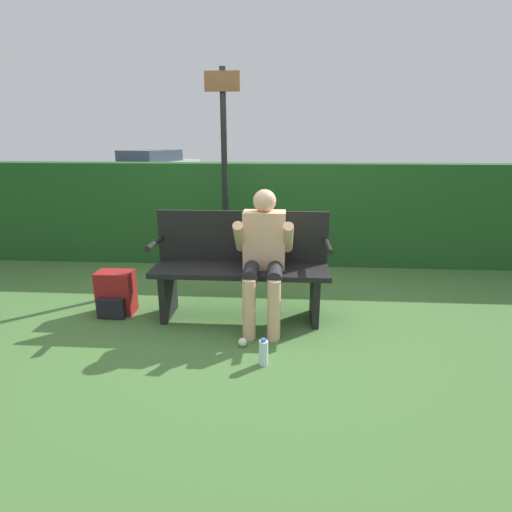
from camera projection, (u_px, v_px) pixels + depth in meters
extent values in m
plane|color=#426B33|center=(241.00, 317.00, 3.75)|extent=(40.00, 40.00, 0.00)
cube|color=#1E4C1E|center=(254.00, 214.00, 5.29)|extent=(12.00, 0.39, 1.32)
cube|color=black|center=(240.00, 270.00, 3.62)|extent=(1.60, 0.45, 0.05)
cube|color=black|center=(242.00, 236.00, 3.75)|extent=(1.60, 0.04, 0.49)
cube|color=black|center=(168.00, 294.00, 3.73)|extent=(0.06, 0.41, 0.44)
cube|color=black|center=(315.00, 297.00, 3.65)|extent=(0.06, 0.41, 0.44)
cylinder|color=black|center=(155.00, 243.00, 3.60)|extent=(0.05, 0.41, 0.05)
cylinder|color=black|center=(328.00, 246.00, 3.50)|extent=(0.05, 0.41, 0.05)
cube|color=#DBA884|center=(264.00, 240.00, 3.57)|extent=(0.37, 0.22, 0.51)
sphere|color=#DBA884|center=(265.00, 201.00, 3.47)|extent=(0.20, 0.20, 0.20)
cylinder|color=black|center=(251.00, 271.00, 3.43)|extent=(0.13, 0.44, 0.13)
cylinder|color=black|center=(275.00, 272.00, 3.42)|extent=(0.13, 0.44, 0.13)
cylinder|color=#DBA884|center=(249.00, 310.00, 3.29)|extent=(0.11, 0.11, 0.52)
cylinder|color=#DBA884|center=(274.00, 310.00, 3.28)|extent=(0.11, 0.11, 0.52)
cylinder|color=#DBA884|center=(240.00, 237.00, 3.45)|extent=(0.09, 0.32, 0.32)
cylinder|color=#DBA884|center=(288.00, 238.00, 3.42)|extent=(0.09, 0.32, 0.32)
cube|color=maroon|center=(116.00, 292.00, 3.81)|extent=(0.33, 0.21, 0.41)
cube|color=black|center=(111.00, 308.00, 3.70)|extent=(0.25, 0.07, 0.19)
cylinder|color=silver|center=(263.00, 353.00, 2.94)|extent=(0.07, 0.07, 0.19)
cylinder|color=#2D66B2|center=(264.00, 340.00, 2.91)|extent=(0.04, 0.04, 0.02)
cylinder|color=black|center=(225.00, 177.00, 4.69)|extent=(0.07, 0.07, 2.37)
cube|color=brown|center=(222.00, 81.00, 4.35)|extent=(0.39, 0.02, 0.21)
cube|color=#B7BCC6|center=(151.00, 169.00, 15.28)|extent=(3.03, 4.75, 0.59)
cube|color=#333D4C|center=(150.00, 156.00, 15.13)|extent=(2.11, 2.50, 0.42)
cylinder|color=black|center=(156.00, 170.00, 16.84)|extent=(0.38, 0.69, 0.66)
cylinder|color=black|center=(189.00, 171.00, 16.24)|extent=(0.38, 0.69, 0.66)
cylinder|color=black|center=(110.00, 176.00, 14.40)|extent=(0.38, 0.69, 0.66)
cylinder|color=black|center=(147.00, 177.00, 13.80)|extent=(0.38, 0.69, 0.66)
sphere|color=silver|center=(242.00, 342.00, 3.22)|extent=(0.07, 0.07, 0.07)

